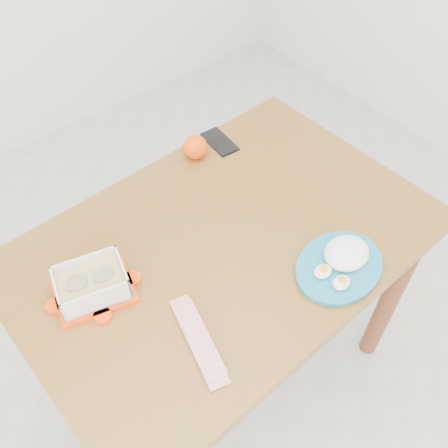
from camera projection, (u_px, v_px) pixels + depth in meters
ground at (224, 412)px, 1.71m from camera, size 3.50×3.50×0.00m
dining_table at (224, 267)px, 1.33m from camera, size 1.07×0.73×0.75m
food_container at (92, 284)px, 1.12m from camera, size 0.20×0.17×0.07m
orange_fruit at (195, 147)px, 1.42m from camera, size 0.07×0.07×0.07m
rice_plate at (342, 261)px, 1.18m from camera, size 0.26×0.26×0.06m
candy_bar at (198, 339)px, 1.06m from camera, size 0.09×0.20×0.02m
smartphone at (219, 142)px, 1.48m from camera, size 0.07×0.13×0.01m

